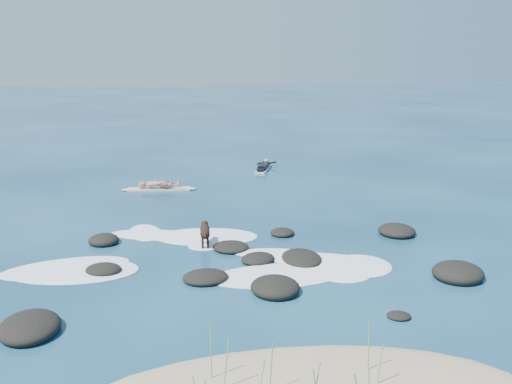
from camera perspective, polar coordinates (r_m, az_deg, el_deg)
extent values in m
plane|color=#0A2642|center=(18.11, -1.01, -6.00)|extent=(160.00, 160.00, 0.00)
cylinder|color=#719548|center=(11.45, 11.20, -15.01)|extent=(0.09, 0.10, 1.25)
cylinder|color=#719548|center=(11.15, 12.27, -16.79)|extent=(0.08, 0.07, 0.97)
cylinder|color=#719548|center=(10.55, 0.48, -18.57)|extent=(0.19, 0.06, 0.91)
cylinder|color=#719548|center=(10.77, -3.02, -17.10)|extent=(0.15, 0.03, 1.14)
cylinder|color=#719548|center=(10.64, 1.51, -17.47)|extent=(0.08, 0.13, 1.15)
cylinder|color=#719548|center=(11.06, -4.51, -15.90)|extent=(0.03, 0.06, 1.25)
ellipsoid|color=black|center=(16.04, -5.08, -8.50)|extent=(1.37, 1.16, 0.35)
ellipsoid|color=black|center=(17.06, -15.01, -7.52)|extent=(1.20, 1.06, 0.35)
ellipsoid|color=black|center=(20.30, 13.90, -3.80)|extent=(1.56, 1.61, 0.45)
ellipsoid|color=black|center=(18.30, -2.53, -5.53)|extent=(1.47, 1.42, 0.31)
ellipsoid|color=black|center=(17.31, 0.17, -6.70)|extent=(1.32, 1.22, 0.32)
ellipsoid|color=black|center=(19.47, -14.98, -4.69)|extent=(1.07, 1.04, 0.42)
ellipsoid|color=black|center=(17.09, 19.55, -7.64)|extent=(1.92, 1.89, 0.57)
ellipsoid|color=black|center=(14.24, -21.71, -12.45)|extent=(1.55, 1.76, 0.51)
ellipsoid|color=black|center=(15.26, 1.94, -9.52)|extent=(1.66, 1.69, 0.51)
ellipsoid|color=black|center=(19.67, 2.65, -4.09)|extent=(1.00, 0.98, 0.30)
ellipsoid|color=black|center=(14.37, 14.09, -11.93)|extent=(0.70, 0.63, 0.18)
ellipsoid|color=black|center=(17.42, 4.59, -6.60)|extent=(1.30, 1.60, 0.32)
ellipsoid|color=white|center=(16.74, 8.69, -7.88)|extent=(2.10, 2.07, 0.12)
ellipsoid|color=white|center=(17.71, -18.48, -7.23)|extent=(3.96, 2.30, 0.12)
ellipsoid|color=white|center=(20.24, -11.01, -4.00)|extent=(1.46, 2.10, 0.12)
ellipsoid|color=white|center=(17.42, -17.74, -7.53)|extent=(3.87, 2.27, 0.12)
ellipsoid|color=white|center=(19.94, -10.22, -4.25)|extent=(3.24, 1.87, 0.12)
ellipsoid|color=white|center=(17.49, 6.41, -6.81)|extent=(3.29, 2.07, 0.12)
ellipsoid|color=white|center=(17.98, 1.36, -6.12)|extent=(2.35, 1.09, 0.12)
ellipsoid|color=white|center=(16.31, 2.26, -8.34)|extent=(4.02, 1.97, 0.12)
ellipsoid|color=white|center=(17.27, 10.47, -7.25)|extent=(2.30, 2.31, 0.12)
ellipsoid|color=white|center=(19.53, -4.96, -4.47)|extent=(3.74, 2.33, 0.12)
ellipsoid|color=white|center=(18.65, -5.11, -5.40)|extent=(1.10, 0.90, 0.12)
cube|color=beige|center=(26.00, -9.67, 0.28)|extent=(2.82, 0.79, 0.09)
ellipsoid|color=beige|center=(25.90, -6.60, 0.34)|extent=(0.58, 0.36, 0.10)
ellipsoid|color=beige|center=(26.18, -12.70, 0.23)|extent=(0.58, 0.36, 0.10)
imported|color=#AC715A|center=(25.79, -9.76, 2.33)|extent=(0.48, 0.69, 1.81)
cube|color=silver|center=(29.91, 0.76, 2.34)|extent=(1.20, 2.23, 0.08)
ellipsoid|color=silver|center=(30.96, 1.14, 2.76)|extent=(0.41, 0.54, 0.08)
cube|color=black|center=(29.88, 0.76, 2.62)|extent=(0.83, 1.40, 0.22)
sphere|color=tan|center=(30.60, 1.03, 3.13)|extent=(0.29, 0.29, 0.23)
cylinder|color=black|center=(30.82, 0.57, 2.97)|extent=(0.55, 0.12, 0.25)
cylinder|color=black|center=(30.72, 1.59, 2.93)|extent=(0.47, 0.44, 0.25)
cube|color=black|center=(29.17, 0.49, 2.25)|extent=(0.50, 0.63, 0.14)
cylinder|color=black|center=(18.39, -5.13, -3.97)|extent=(0.33, 0.64, 0.30)
sphere|color=black|center=(18.66, -5.14, -3.69)|extent=(0.33, 0.33, 0.32)
sphere|color=black|center=(18.12, -5.12, -4.25)|extent=(0.30, 0.30, 0.29)
sphere|color=black|center=(18.80, -5.15, -3.21)|extent=(0.24, 0.24, 0.23)
cone|color=black|center=(18.93, -5.15, -3.13)|extent=(0.13, 0.15, 0.12)
cone|color=black|center=(18.76, -5.34, -2.95)|extent=(0.11, 0.08, 0.11)
cone|color=black|center=(18.76, -4.98, -2.94)|extent=(0.11, 0.08, 0.11)
cylinder|color=black|center=(18.70, -5.36, -4.72)|extent=(0.08, 0.08, 0.41)
cylinder|color=black|center=(18.70, -4.86, -4.71)|extent=(0.08, 0.08, 0.41)
cylinder|color=black|center=(18.29, -5.36, -5.16)|extent=(0.08, 0.08, 0.41)
cylinder|color=black|center=(18.29, -4.84, -5.15)|extent=(0.08, 0.08, 0.41)
cylinder|color=black|center=(17.97, -5.12, -4.23)|extent=(0.07, 0.30, 0.18)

